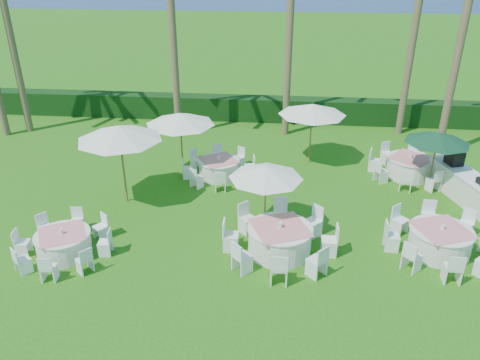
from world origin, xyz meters
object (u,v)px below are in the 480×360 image
Objects in this scene: banquet_table_f at (409,167)px; umbrella_d at (312,109)px; banquet_table_c at (440,240)px; banquet_table_b at (280,239)px; umbrella_green at (438,137)px; umbrella_a at (119,133)px; banquet_table_a at (64,243)px; buffet_table at (471,190)px; banquet_table_e at (219,168)px; umbrella_b at (266,172)px; umbrella_c at (180,119)px.

umbrella_d is (-3.86, 1.01, 1.89)m from banquet_table_f.
banquet_table_c reaches higher than banquet_table_f.
banquet_table_b is 7.37m from umbrella_green.
banquet_table_f is 11.06m from umbrella_a.
banquet_table_b is 1.16× the size of umbrella_a.
umbrella_d is at bearing 119.80° from banquet_table_c.
buffet_table is (12.83, 4.35, 0.16)m from banquet_table_a.
umbrella_green is at bearing 10.85° from umbrella_a.
umbrella_green reaches higher than banquet_table_c.
umbrella_d reaches higher than banquet_table_f.
banquet_table_b is at bearing -63.01° from banquet_table_e.
umbrella_d reaches higher than banquet_table_c.
umbrella_green is at bearing 24.84° from banquet_table_a.
umbrella_green is (4.38, -2.00, -0.27)m from umbrella_d.
umbrella_green reaches higher than banquet_table_a.
banquet_table_f is 7.29m from umbrella_b.
umbrella_a is 1.09× the size of umbrella_c.
umbrella_a is at bearing 154.64° from banquet_table_b.
banquet_table_e is 4.43m from umbrella_d.
umbrella_b is at bearing -105.82° from umbrella_d.
buffet_table is (6.57, 3.61, 0.09)m from banquet_table_b.
umbrella_green is (0.52, -0.99, 1.62)m from banquet_table_f.
umbrella_a is 11.14m from umbrella_green.
banquet_table_e is (-2.49, 4.89, -0.06)m from banquet_table_b.
umbrella_a is at bearing -163.49° from banquet_table_f.
buffet_table is at bearing -44.02° from umbrella_green.
umbrella_green reaches higher than banquet_table_e.
umbrella_green is at bearing -62.18° from banquet_table_f.
banquet_table_e is at bearing 37.78° from umbrella_a.
banquet_table_f is 1.07× the size of umbrella_a.
umbrella_a is 1.05× the size of umbrella_d.
umbrella_a is (-10.40, -3.08, 2.17)m from banquet_table_f.
umbrella_b is at bearing -48.01° from umbrella_c.
umbrella_green is 2.15m from buffet_table.
buffet_table is (1.91, 3.18, 0.11)m from banquet_table_c.
umbrella_d is (3.57, 1.79, 1.92)m from banquet_table_e.
banquet_table_e is 7.47m from banquet_table_f.
banquet_table_f is (11.19, 6.41, 0.04)m from banquet_table_a.
umbrella_c reaches higher than umbrella_b.
umbrella_c is (1.54, 2.32, -0.25)m from umbrella_a.
umbrella_d is (1.08, 6.68, 1.85)m from banquet_table_b.
banquet_table_b is at bearing -65.79° from umbrella_b.
banquet_table_a is 10.98m from banquet_table_c.
banquet_table_a is 1.20× the size of umbrella_green.
banquet_table_a is 1.06× the size of umbrella_c.
umbrella_a is at bearing -142.22° from banquet_table_e.
banquet_table_e is at bearing 116.99° from banquet_table_b.
banquet_table_e is 1.08× the size of umbrella_c.
banquet_table_f is at bearing 4.93° from umbrella_c.
banquet_table_b is at bearing -139.40° from umbrella_green.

